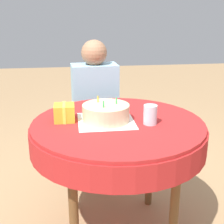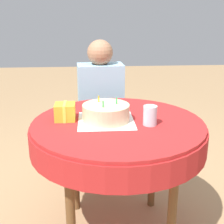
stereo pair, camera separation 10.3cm
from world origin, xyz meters
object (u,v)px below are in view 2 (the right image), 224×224
at_px(gift_box, 65,112).
at_px(drinking_glass, 150,115).
at_px(chair, 100,121).
at_px(birthday_cake, 106,113).
at_px(person, 101,99).

bearing_deg(gift_box, drinking_glass, -13.90).
bearing_deg(drinking_glass, chair, 106.02).
distance_m(chair, birthday_cake, 0.86).
relative_size(person, birthday_cake, 4.28).
bearing_deg(gift_box, birthday_cake, -9.32).
relative_size(birthday_cake, gift_box, 2.21).
bearing_deg(chair, birthday_cake, -93.22).
bearing_deg(person, chair, 90.00).
bearing_deg(birthday_cake, drinking_glass, -18.22).
bearing_deg(person, gift_box, -113.02).
height_order(chair, person, person).
bearing_deg(chair, drinking_glass, -77.95).
bearing_deg(chair, gift_box, -110.57).
height_order(chair, birthday_cake, birthday_cake).
relative_size(drinking_glass, gift_box, 0.89).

